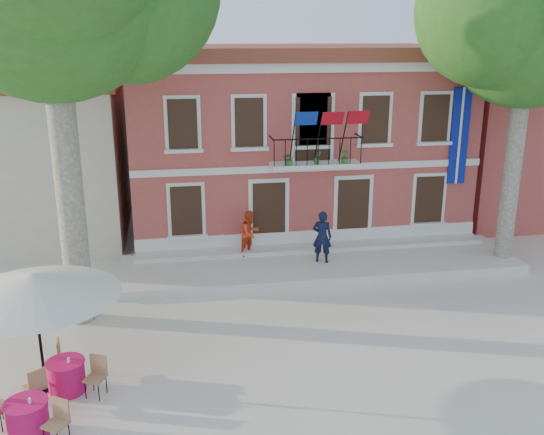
{
  "coord_description": "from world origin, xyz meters",
  "views": [
    {
      "loc": [
        -3.0,
        -15.05,
        8.03
      ],
      "look_at": [
        0.1,
        3.5,
        2.25
      ],
      "focal_mm": 40.0,
      "sensor_mm": 36.0,
      "label": 1
    }
  ],
  "objects_px": {
    "patio_umbrella": "(33,286)",
    "cafe_table_1": "(66,375)",
    "cafe_table_0": "(27,417)",
    "plane_tree_east": "(530,20)",
    "pedestrian_navy": "(322,237)",
    "pedestrian_orange": "(250,233)"
  },
  "relations": [
    {
      "from": "patio_umbrella",
      "to": "cafe_table_0",
      "type": "relative_size",
      "value": 2.1
    },
    {
      "from": "plane_tree_east",
      "to": "cafe_table_0",
      "type": "bearing_deg",
      "value": -153.4
    },
    {
      "from": "plane_tree_east",
      "to": "cafe_table_1",
      "type": "distance_m",
      "value": 17.36
    },
    {
      "from": "cafe_table_1",
      "to": "patio_umbrella",
      "type": "bearing_deg",
      "value": 151.25
    },
    {
      "from": "pedestrian_orange",
      "to": "cafe_table_0",
      "type": "distance_m",
      "value": 10.72
    },
    {
      "from": "cafe_table_1",
      "to": "pedestrian_navy",
      "type": "bearing_deg",
      "value": 39.74
    },
    {
      "from": "pedestrian_navy",
      "to": "pedestrian_orange",
      "type": "relative_size",
      "value": 1.11
    },
    {
      "from": "plane_tree_east",
      "to": "cafe_table_0",
      "type": "xyz_separation_m",
      "value": [
        -14.8,
        -7.41,
        -7.98
      ]
    },
    {
      "from": "patio_umbrella",
      "to": "pedestrian_navy",
      "type": "relative_size",
      "value": 2.09
    },
    {
      "from": "pedestrian_navy",
      "to": "patio_umbrella",
      "type": "bearing_deg",
      "value": 57.24
    },
    {
      "from": "patio_umbrella",
      "to": "cafe_table_1",
      "type": "distance_m",
      "value": 2.24
    },
    {
      "from": "cafe_table_1",
      "to": "pedestrian_orange",
      "type": "bearing_deg",
      "value": 54.63
    },
    {
      "from": "patio_umbrella",
      "to": "cafe_table_1",
      "type": "bearing_deg",
      "value": -28.75
    },
    {
      "from": "patio_umbrella",
      "to": "plane_tree_east",
      "type": "bearing_deg",
      "value": 20.63
    },
    {
      "from": "pedestrian_orange",
      "to": "plane_tree_east",
      "type": "bearing_deg",
      "value": -45.76
    },
    {
      "from": "pedestrian_navy",
      "to": "cafe_table_1",
      "type": "bearing_deg",
      "value": 60.56
    },
    {
      "from": "patio_umbrella",
      "to": "cafe_table_0",
      "type": "xyz_separation_m",
      "value": [
        0.01,
        -1.83,
        -2.15
      ]
    },
    {
      "from": "pedestrian_navy",
      "to": "plane_tree_east",
      "type": "bearing_deg",
      "value": -163.45
    },
    {
      "from": "pedestrian_navy",
      "to": "pedestrian_orange",
      "type": "distance_m",
      "value": 2.61
    },
    {
      "from": "plane_tree_east",
      "to": "cafe_table_1",
      "type": "height_order",
      "value": "plane_tree_east"
    },
    {
      "from": "plane_tree_east",
      "to": "pedestrian_navy",
      "type": "height_order",
      "value": "plane_tree_east"
    },
    {
      "from": "patio_umbrella",
      "to": "pedestrian_orange",
      "type": "xyz_separation_m",
      "value": [
        5.84,
        7.13,
        -1.44
      ]
    }
  ]
}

